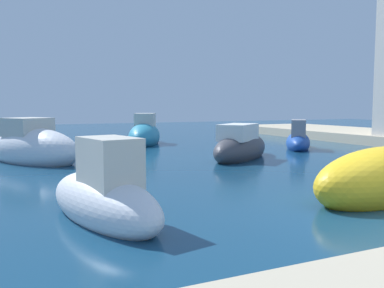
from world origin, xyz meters
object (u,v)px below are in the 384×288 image
object	(u,v)px
moored_boat_1	(298,140)
moored_boat_2	(33,148)
moored_boat_7	(145,135)
moored_boat_6	(241,147)
moored_boat_4	(104,197)

from	to	relation	value
moored_boat_1	moored_boat_2	world-z (taller)	moored_boat_2
moored_boat_7	moored_boat_6	bearing A→B (deg)	36.72
moored_boat_2	moored_boat_4	bearing A→B (deg)	-28.35
moored_boat_1	moored_boat_6	bearing A→B (deg)	153.00
moored_boat_1	moored_boat_7	xyz separation A→B (m)	(-5.64, 5.25, 0.09)
moored_boat_2	moored_boat_6	bearing A→B (deg)	40.94
moored_boat_2	moored_boat_7	xyz separation A→B (m)	(5.76, 5.00, -0.04)
moored_boat_1	moored_boat_6	distance (m)	4.69
moored_boat_4	moored_boat_6	size ratio (longest dim) A/B	0.88
moored_boat_4	moored_boat_7	xyz separation A→B (m)	(5.22, 13.38, 0.07)
moored_boat_6	moored_boat_7	distance (m)	7.32
moored_boat_2	moored_boat_6	distance (m)	7.45
moored_boat_1	moored_boat_4	xyz separation A→B (m)	(-10.87, -8.13, 0.01)
moored_boat_7	moored_boat_2	bearing A→B (deg)	-23.06
moored_boat_2	moored_boat_4	distance (m)	8.40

